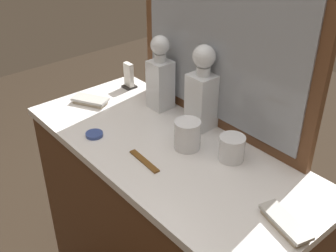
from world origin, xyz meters
name	(u,v)px	position (x,y,z in m)	size (l,w,h in m)	color
dresser	(168,242)	(0.00, 0.00, 0.45)	(1.11, 0.49, 0.91)	brown
dresser_mirror	(221,51)	(0.00, 0.23, 1.19)	(0.77, 0.03, 0.56)	brown
crystal_decanter_far_left	(202,95)	(-0.03, 0.18, 1.03)	(0.09, 0.09, 0.31)	white
crystal_decanter_center	(160,80)	(-0.23, 0.16, 1.02)	(0.08, 0.08, 0.29)	white
crystal_tumbler_right	(187,136)	(0.04, 0.05, 0.95)	(0.09, 0.09, 0.10)	white
crystal_tumbler_center	(232,149)	(0.18, 0.11, 0.94)	(0.08, 0.08, 0.08)	white
silver_brush_center	(285,223)	(0.48, -0.01, 0.92)	(0.17, 0.09, 0.02)	#B7A88C
silver_brush_rear	(90,101)	(-0.43, -0.04, 0.92)	(0.16, 0.12, 0.02)	#B7A88C
porcelain_dish	(94,134)	(-0.22, -0.15, 0.91)	(0.06, 0.06, 0.01)	#33478C
tortoiseshell_comb	(144,161)	(0.02, -0.11, 0.91)	(0.14, 0.03, 0.01)	brown
napkin_holder	(129,77)	(-0.45, 0.17, 0.95)	(0.05, 0.05, 0.11)	black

